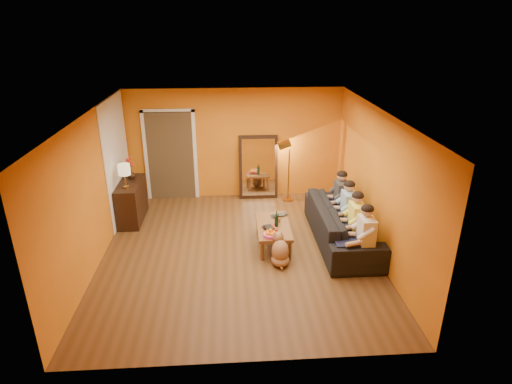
{
  "coord_description": "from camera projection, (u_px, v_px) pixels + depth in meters",
  "views": [
    {
      "loc": [
        -0.16,
        -6.96,
        4.09
      ],
      "look_at": [
        0.35,
        0.5,
        1.0
      ],
      "focal_mm": 30.0,
      "sensor_mm": 36.0,
      "label": 1
    }
  ],
  "objects": [
    {
      "name": "person_far_left",
      "position": [
        366.0,
        238.0,
        7.24
      ],
      "size": [
        0.7,
        0.44,
        1.22
      ],
      "primitive_type": null,
      "color": "beige",
      "rests_on": "sofa"
    },
    {
      "name": "door_header",
      "position": [
        167.0,
        111.0,
        9.58
      ],
      "size": [
        1.22,
        0.06,
        0.08
      ],
      "primitive_type": "cube",
      "color": "white",
      "rests_on": "wall_back"
    },
    {
      "name": "sideboard",
      "position": [
        132.0,
        201.0,
        9.12
      ],
      "size": [
        0.44,
        1.18,
        0.85
      ],
      "primitive_type": "cube",
      "color": "black",
      "rests_on": "floor"
    },
    {
      "name": "wine_bottle",
      "position": [
        276.0,
        219.0,
        7.99
      ],
      "size": [
        0.07,
        0.07,
        0.31
      ],
      "primitive_type": "cylinder",
      "color": "black",
      "rests_on": "coffee_table"
    },
    {
      "name": "white_accent",
      "position": [
        117.0,
        160.0,
        8.95
      ],
      "size": [
        0.02,
        1.9,
        2.58
      ],
      "primitive_type": "cube",
      "color": "white",
      "rests_on": "wall_left"
    },
    {
      "name": "dog",
      "position": [
        280.0,
        249.0,
        7.51
      ],
      "size": [
        0.4,
        0.55,
        0.59
      ],
      "primitive_type": null,
      "rotation": [
        0.0,
        0.0,
        -0.18
      ],
      "color": "olive",
      "rests_on": "floor"
    },
    {
      "name": "vase",
      "position": [
        131.0,
        174.0,
        9.15
      ],
      "size": [
        0.18,
        0.18,
        0.19
      ],
      "primitive_type": "imported",
      "color": "black",
      "rests_on": "sideboard"
    },
    {
      "name": "book_upper",
      "position": [
        265.0,
        228.0,
        7.87
      ],
      "size": [
        0.21,
        0.25,
        0.02
      ],
      "primitive_type": "imported",
      "rotation": [
        0.0,
        0.0,
        0.28
      ],
      "color": "black",
      "rests_on": "book_mid"
    },
    {
      "name": "mirror_frame",
      "position": [
        258.0,
        167.0,
        10.16
      ],
      "size": [
        0.92,
        0.27,
        1.51
      ],
      "primitive_type": "cube",
      "rotation": [
        -0.14,
        0.0,
        0.0
      ],
      "color": "black",
      "rests_on": "floor"
    },
    {
      "name": "laptop",
      "position": [
        281.0,
        216.0,
        8.42
      ],
      "size": [
        0.41,
        0.34,
        0.03
      ],
      "primitive_type": "imported",
      "rotation": [
        0.0,
        0.0,
        0.4
      ],
      "color": "black",
      "rests_on": "coffee_table"
    },
    {
      "name": "sofa",
      "position": [
        342.0,
        224.0,
        8.24
      ],
      "size": [
        2.56,
        1.0,
        0.75
      ],
      "primitive_type": "imported",
      "rotation": [
        0.0,
        0.0,
        1.57
      ],
      "color": "black",
      "rests_on": "floor"
    },
    {
      "name": "mirror_glass",
      "position": [
        258.0,
        168.0,
        10.12
      ],
      "size": [
        0.78,
        0.21,
        1.35
      ],
      "primitive_type": "cube",
      "rotation": [
        -0.14,
        0.0,
        0.0
      ],
      "color": "white",
      "rests_on": "mirror_frame"
    },
    {
      "name": "person_mid_left",
      "position": [
        356.0,
        223.0,
        7.74
      ],
      "size": [
        0.7,
        0.44,
        1.22
      ],
      "primitive_type": null,
      "color": "#EDE74F",
      "rests_on": "sofa"
    },
    {
      "name": "book_mid",
      "position": [
        265.0,
        228.0,
        7.89
      ],
      "size": [
        0.24,
        0.29,
        0.02
      ],
      "primitive_type": "imported",
      "rotation": [
        0.0,
        0.0,
        0.19
      ],
      "color": "red",
      "rests_on": "book_lower"
    },
    {
      "name": "fruit_bowl",
      "position": [
        271.0,
        233.0,
        7.64
      ],
      "size": [
        0.26,
        0.26,
        0.16
      ],
      "primitive_type": null,
      "color": "#DA4DA5",
      "rests_on": "coffee_table"
    },
    {
      "name": "book_lower",
      "position": [
        265.0,
        230.0,
        7.89
      ],
      "size": [
        0.28,
        0.32,
        0.02
      ],
      "primitive_type": "imported",
      "rotation": [
        0.0,
        0.0,
        0.43
      ],
      "color": "black",
      "rests_on": "coffee_table"
    },
    {
      "name": "coffee_table",
      "position": [
        273.0,
        235.0,
        8.17
      ],
      "size": [
        0.63,
        1.23,
        0.42
      ],
      "primitive_type": null,
      "rotation": [
        0.0,
        0.0,
        -0.01
      ],
      "color": "brown",
      "rests_on": "floor"
    },
    {
      "name": "person_mid_right",
      "position": [
        348.0,
        210.0,
        8.25
      ],
      "size": [
        0.7,
        0.44,
        1.22
      ],
      "primitive_type": null,
      "color": "#87ADD2",
      "rests_on": "sofa"
    },
    {
      "name": "floor_lamp",
      "position": [
        289.0,
        172.0,
        9.96
      ],
      "size": [
        0.32,
        0.26,
        1.44
      ],
      "primitive_type": null,
      "rotation": [
        0.0,
        0.0,
        0.07
      ],
      "color": "#AB7E32",
      "rests_on": "floor"
    },
    {
      "name": "flowers",
      "position": [
        130.0,
        162.0,
        9.04
      ],
      "size": [
        0.17,
        0.17,
        0.51
      ],
      "primitive_type": null,
      "color": "red",
      "rests_on": "vase"
    },
    {
      "name": "person_far_right",
      "position": [
        341.0,
        199.0,
        8.76
      ],
      "size": [
        0.7,
        0.44,
        1.22
      ],
      "primitive_type": null,
      "color": "#303034",
      "rests_on": "sofa"
    },
    {
      "name": "door_jamb_left",
      "position": [
        146.0,
        157.0,
        9.96
      ],
      "size": [
        0.08,
        0.06,
        2.2
      ],
      "primitive_type": "cube",
      "color": "white",
      "rests_on": "wall_back"
    },
    {
      "name": "tumbler",
      "position": [
        279.0,
        220.0,
        8.19
      ],
      "size": [
        0.09,
        0.09,
        0.08
      ],
      "primitive_type": "imported",
      "rotation": [
        0.0,
        0.0,
        -0.03
      ],
      "color": "#B27F3F",
      "rests_on": "coffee_table"
    },
    {
      "name": "table_lamp",
      "position": [
        125.0,
        176.0,
        8.58
      ],
      "size": [
        0.24,
        0.24,
        0.51
      ],
      "primitive_type": null,
      "color": "beige",
      "rests_on": "sideboard"
    },
    {
      "name": "door_jamb_right",
      "position": [
        195.0,
        156.0,
        10.03
      ],
      "size": [
        0.08,
        0.06,
        2.2
      ],
      "primitive_type": "cube",
      "color": "white",
      "rests_on": "wall_back"
    },
    {
      "name": "room_shell",
      "position": [
        237.0,
        180.0,
        7.83
      ],
      "size": [
        5.0,
        5.5,
        2.6
      ],
      "color": "brown",
      "rests_on": "ground"
    },
    {
      "name": "doorway_recess",
      "position": [
        171.0,
        155.0,
        10.1
      ],
      "size": [
        1.06,
        0.3,
        2.1
      ],
      "primitive_type": "cube",
      "color": "#3F2D19",
      "rests_on": "floor"
    }
  ]
}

